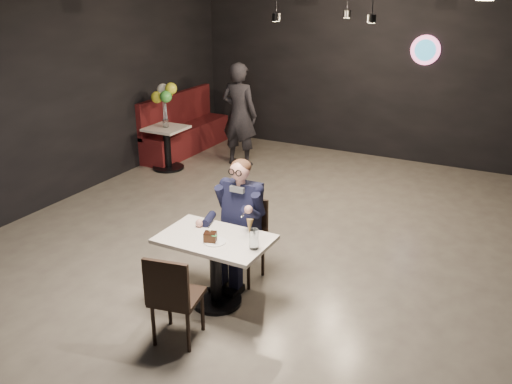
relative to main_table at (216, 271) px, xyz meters
The scene contains 16 objects.
floor 1.23m from the main_table, 92.21° to the left, with size 9.00×9.00×0.00m, color gray.
wall_sign 5.92m from the main_table, 82.38° to the left, with size 0.50×0.06×0.50m, color pink, non-canonical shape.
main_table is the anchor object (origin of this frame).
chair_far 0.56m from the main_table, 90.00° to the left, with size 0.42×0.46×0.92m, color black.
chair_near 0.67m from the main_table, 90.00° to the right, with size 0.42×0.46×0.92m, color black.
seated_man 0.65m from the main_table, 90.00° to the left, with size 0.60×0.80×1.44m, color black.
dessert_plate 0.40m from the main_table, 57.58° to the right, with size 0.22×0.22×0.01m, color white.
cake_slice 0.44m from the main_table, 81.27° to the right, with size 0.12×0.10×0.08m, color black.
mint_leaf 0.49m from the main_table, 60.61° to the right, with size 0.07×0.04×0.01m, color #2D8A3D.
sundae_glass 0.66m from the main_table, ahead, with size 0.09×0.09×0.20m, color silver.
wafer_cone 0.76m from the main_table, ahead, with size 0.07×0.07×0.14m, color tan.
booth_bench 5.37m from the main_table, 127.88° to the left, with size 0.56×2.24×1.12m, color #4D1013.
side_table 4.41m from the main_table, 132.78° to the left, with size 0.63×0.63×0.79m, color silver.
balloon_vase 4.43m from the main_table, 132.78° to the left, with size 0.10×0.10×0.15m, color silver.
balloon_bunch 4.49m from the main_table, 132.78° to the left, with size 0.36×0.36×0.60m, color yellow.
passerby 4.54m from the main_table, 116.28° to the left, with size 0.66×0.44×1.82m, color black.
Camera 1 is at (2.65, -5.24, 3.13)m, focal length 38.00 mm.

